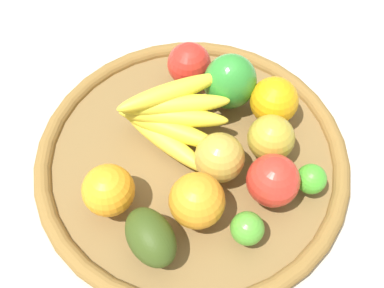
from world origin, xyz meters
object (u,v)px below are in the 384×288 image
Objects in this scene: avocado at (151,237)px; orange_1 at (275,101)px; apple_1 at (189,64)px; apple_3 at (220,158)px; apple_2 at (271,138)px; lime_0 at (244,230)px; banana_bunch at (171,117)px; bell_pepper at (230,82)px; lime_1 at (311,179)px; orange_0 at (197,201)px; apple_0 at (273,181)px; orange_2 at (108,190)px.

avocado is 0.28m from orange_1.
apple_1 is 0.15m from orange_1.
avocado is (0.06, -0.13, -0.01)m from apple_3.
lime_0 is at bearing -46.95° from apple_2.
banana_bunch reaches higher than lime_0.
orange_1 is at bearing 73.37° from banana_bunch.
bell_pepper is at bearing -178.20° from apple_2.
apple_1 reaches higher than apple_2.
apple_3 is 0.15m from avocado.
lime_1 is (0.08, 0.02, -0.01)m from apple_2.
lime_1 is 0.17m from orange_0.
apple_3 is at bearing -145.83° from apple_0.
orange_2 is at bearing -113.22° from lime_1.
apple_3 reaches higher than lime_0.
banana_bunch is at bearing -154.70° from apple_0.
lime_1 is 0.61× the size of apple_1.
apple_2 is at bearing -167.23° from lime_1.
apple_2 is 0.98× the size of apple_1.
apple_1 reaches higher than lime_1.
bell_pepper is 0.13m from apple_3.
apple_1 is (-0.18, -0.04, 0.00)m from apple_2.
bell_pepper is 0.27m from avocado.
banana_bunch reaches higher than apple_3.
orange_1 is (-0.13, 0.02, 0.02)m from lime_1.
avocado is at bearing -68.08° from orange_1.
bell_pepper is at bearing 96.74° from banana_bunch.
apple_0 is (0.16, 0.07, -0.00)m from banana_bunch.
apple_1 is at bearing 126.50° from orange_2.
orange_0 is at bearing -147.71° from lime_0.
apple_2 is at bearing 82.28° from orange_2.
orange_0 reaches higher than apple_0.
apple_0 is at bearing 119.22° from lime_0.
apple_1 is at bearing 137.32° from bell_pepper.
lime_1 is 0.57× the size of orange_0.
apple_0 reaches higher than avocado.
apple_3 is at bearing -94.24° from apple_2.
orange_2 reaches higher than lime_0.
bell_pepper reaches higher than lime_0.
avocado is at bearing -35.10° from banana_bunch.
orange_0 is at bearing -74.92° from apple_2.
orange_2 is (0.08, -0.23, -0.01)m from bell_pepper.
apple_2 is at bearing -38.08° from orange_1.
banana_bunch is at bearing -131.15° from apple_2.
lime_0 is 0.21m from orange_1.
apple_1 is at bearing -149.44° from orange_1.
bell_pepper is 0.08m from apple_1.
apple_2 is 0.91× the size of orange_0.
orange_0 is at bearing 53.65° from orange_2.
orange_1 is at bearing 110.52° from apple_3.
lime_1 is 0.13m from orange_1.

